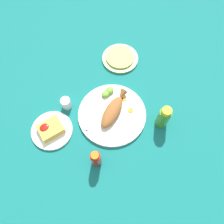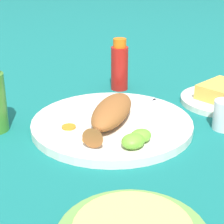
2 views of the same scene
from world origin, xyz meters
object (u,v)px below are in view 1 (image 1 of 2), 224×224
fork_far (95,119)px  side_plate_fries (52,130)px  fork_near (100,126)px  hot_sauce_bottle_red (96,159)px  fried_fish (113,110)px  hot_sauce_bottle_green (164,117)px  main_plate (112,114)px  tortilla_plate (120,59)px  salt_cup (66,104)px

fork_far → side_plate_fries: 0.22m
fork_near → hot_sauce_bottle_red: 0.18m
fork_near → side_plate_fries: bearing=-21.0°
fried_fish → hot_sauce_bottle_green: bearing=105.0°
fork_far → side_plate_fries: bearing=-39.2°
fried_fish → fork_far: bearing=-39.8°
fork_far → side_plate_fries: size_ratio=0.86×
main_plate → hot_sauce_bottle_green: (-0.19, 0.17, 0.06)m
fork_far → fork_near: bearing=70.3°
fork_far → hot_sauce_bottle_red: 0.22m
main_plate → fork_far: 0.09m
fried_fish → fork_near: bearing=-11.8°
fork_far → tortilla_plate: (-0.32, -0.25, -0.01)m
fried_fish → fork_near: fried_fish is taller
salt_cup → side_plate_fries: (0.13, 0.08, -0.02)m
main_plate → fork_far: bearing=-14.3°
main_plate → fork_near: 0.09m
main_plate → tortilla_plate: 0.36m
side_plate_fries → fork_near: bearing=152.0°
fork_near → salt_cup: 0.22m
fork_near → fork_far: bearing=-80.6°
side_plate_fries → tortilla_plate: 0.56m
main_plate → fork_near: (0.09, 0.03, 0.01)m
fork_near → tortilla_plate: bearing=-129.3°
fried_fish → hot_sauce_bottle_red: bearing=10.4°
fork_near → fork_far: 0.05m
fork_near → hot_sauce_bottle_red: hot_sauce_bottle_red is taller
hot_sauce_bottle_red → hot_sauce_bottle_green: size_ratio=0.92×
fork_near → side_plate_fries: (0.21, -0.11, -0.01)m
hot_sauce_bottle_red → side_plate_fries: (0.11, -0.25, -0.06)m
fried_fish → hot_sauce_bottle_green: 0.25m
fork_far → tortilla_plate: bearing=-163.5°
fork_near → hot_sauce_bottle_green: bearing=159.3°
side_plate_fries → fried_fish: bearing=165.2°
fork_far → salt_cup: 0.17m
hot_sauce_bottle_red → fork_near: bearing=-126.8°
fork_near → hot_sauce_bottle_red: size_ratio=1.33×
main_plate → hot_sauce_bottle_green: hot_sauce_bottle_green is taller
fork_near → fork_far: (0.00, -0.05, 0.00)m
fork_far → salt_cup: salt_cup is taller
fried_fish → tortilla_plate: bearing=-159.5°
main_plate → salt_cup: salt_cup is taller
hot_sauce_bottle_green → fork_near: bearing=-27.8°
side_plate_fries → salt_cup: bearing=-146.8°
main_plate → side_plate_fries: bearing=-16.3°
tortilla_plate → side_plate_fries: bearing=19.6°
hot_sauce_bottle_red → tortilla_plate: hot_sauce_bottle_red is taller
fork_near → tortilla_plate: fork_near is taller
fried_fish → salt_cup: bearing=-72.6°
fork_near → hot_sauce_bottle_green: (-0.27, 0.14, 0.05)m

